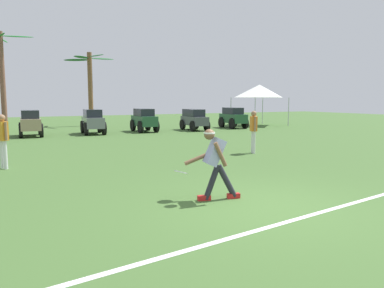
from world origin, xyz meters
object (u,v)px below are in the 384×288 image
event_tent (259,91)px  parked_car_slot_c (30,122)px  parked_car_slot_f (194,119)px  parked_car_slot_g (233,117)px  teammate_midfield (254,128)px  frisbee_thrower (215,160)px  palm_tree_right_of_centre (2,73)px  parked_car_slot_e (144,119)px  palm_tree_far_right (90,83)px  frisbee_in_flight (181,172)px  teammate_near_sideline (3,136)px  parked_car_slot_d (93,121)px

event_tent → parked_car_slot_c: bearing=-176.1°
parked_car_slot_f → parked_car_slot_g: 3.26m
teammate_midfield → parked_car_slot_g: teammate_midfield is taller
frisbee_thrower → palm_tree_right_of_centre: size_ratio=0.23×
parked_car_slot_e → parked_car_slot_g: size_ratio=0.98×
parked_car_slot_g → frisbee_thrower: bearing=-124.8°
palm_tree_far_right → frisbee_in_flight: bearing=-98.0°
frisbee_in_flight → palm_tree_far_right: size_ratio=0.06×
frisbee_thrower → teammate_near_sideline: size_ratio=0.91×
teammate_midfield → parked_car_slot_e: (-0.35, 10.57, -0.20)m
frisbee_in_flight → event_tent: size_ratio=0.10×
frisbee_in_flight → teammate_midfield: bearing=41.3°
frisbee_thrower → palm_tree_far_right: size_ratio=0.26×
frisbee_in_flight → parked_car_slot_c: size_ratio=0.14×
parked_car_slot_f → parked_car_slot_e: bearing=171.7°
teammate_near_sideline → event_tent: 20.74m
parked_car_slot_c → palm_tree_right_of_centre: 5.53m
parked_car_slot_c → parked_car_slot_d: size_ratio=0.99×
palm_tree_right_of_centre → event_tent: 17.59m
frisbee_in_flight → teammate_near_sideline: 6.14m
parked_car_slot_e → event_tent: (9.65, 1.17, 1.83)m
teammate_near_sideline → parked_car_slot_d: 10.80m
teammate_near_sideline → parked_car_slot_f: teammate_near_sideline is taller
teammate_near_sideline → parked_car_slot_d: bearing=64.0°
frisbee_in_flight → parked_car_slot_g: bearing=53.1°
frisbee_in_flight → parked_car_slot_e: 15.85m
teammate_midfield → parked_car_slot_g: bearing=59.8°
frisbee_thrower → parked_car_slot_e: frisbee_thrower is taller
parked_car_slot_d → event_tent: size_ratio=0.75×
frisbee_thrower → parked_car_slot_d: bearing=85.9°
teammate_near_sideline → event_tent: (17.52, 10.97, 1.64)m
parked_car_slot_d → parked_car_slot_e: (3.14, 0.09, 0.00)m
teammate_midfield → parked_car_slot_e: 10.58m
parked_car_slot_f → palm_tree_right_of_centre: 12.27m
frisbee_thrower → frisbee_in_flight: frisbee_thrower is taller
teammate_midfield → event_tent: size_ratio=0.48×
event_tent → parked_car_slot_e: bearing=-173.1°
parked_car_slot_d → event_tent: event_tent is taller
teammate_near_sideline → frisbee_thrower: bearing=-57.1°
parked_car_slot_c → parked_car_slot_e: 6.42m
teammate_near_sideline → palm_tree_right_of_centre: palm_tree_right_of_centre is taller
palm_tree_right_of_centre → teammate_midfield: bearing=-62.6°
palm_tree_right_of_centre → frisbee_in_flight: bearing=-82.1°
frisbee_thrower → parked_car_slot_f: frisbee_thrower is taller
teammate_midfield → parked_car_slot_d: size_ratio=0.64×
event_tent → teammate_near_sideline: bearing=-148.0°
parked_car_slot_c → frisbee_in_flight: bearing=-83.9°
event_tent → frisbee_thrower: bearing=-129.9°
event_tent → frisbee_in_flight: bearing=-131.6°
parked_car_slot_c → parked_car_slot_g: size_ratio=0.99×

